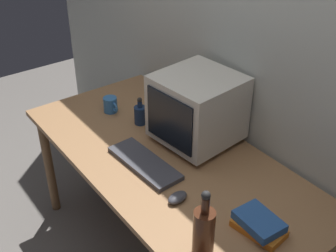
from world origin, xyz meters
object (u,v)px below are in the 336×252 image
(mug, at_px, (111,105))
(bottle_tall, at_px, (204,230))
(bottle_short, at_px, (140,114))
(computer_mouse, at_px, (177,198))
(crt_monitor, at_px, (197,109))
(keyboard, at_px, (144,163))
(book_stack, at_px, (259,224))

(mug, bearing_deg, bottle_tall, -12.68)
(bottle_short, distance_m, mug, 0.22)
(computer_mouse, bearing_deg, mug, 161.89)
(crt_monitor, bearing_deg, mug, -158.22)
(crt_monitor, bearing_deg, keyboard, -87.10)
(bottle_short, relative_size, mug, 1.36)
(bottle_tall, xyz_separation_m, bottle_short, (-0.92, 0.32, -0.05))
(keyboard, relative_size, computer_mouse, 4.20)
(crt_monitor, height_order, bottle_tall, crt_monitor)
(crt_monitor, relative_size, book_stack, 1.90)
(keyboard, height_order, bottle_short, bottle_short)
(computer_mouse, distance_m, bottle_tall, 0.32)
(bottle_short, xyz_separation_m, mug, (-0.21, -0.07, -0.01))
(bottle_tall, bearing_deg, keyboard, 167.98)
(mug, bearing_deg, book_stack, -0.14)
(bottle_tall, distance_m, mug, 1.16)
(computer_mouse, distance_m, bottle_short, 0.67)
(keyboard, distance_m, bottle_short, 0.39)
(computer_mouse, height_order, bottle_tall, bottle_tall)
(keyboard, xyz_separation_m, bottle_short, (-0.33, 0.20, 0.05))
(bottle_short, bearing_deg, crt_monitor, 24.47)
(bottle_tall, xyz_separation_m, book_stack, (0.05, 0.25, -0.08))
(crt_monitor, xyz_separation_m, mug, (-0.53, -0.21, -0.15))
(crt_monitor, distance_m, bottle_short, 0.37)
(keyboard, relative_size, book_stack, 1.89)
(computer_mouse, xyz_separation_m, book_stack, (0.34, 0.15, 0.02))
(computer_mouse, relative_size, book_stack, 0.45)
(crt_monitor, distance_m, bottle_tall, 0.76)
(computer_mouse, distance_m, mug, 0.86)
(keyboard, height_order, mug, mug)
(crt_monitor, height_order, computer_mouse, crt_monitor)
(bottle_short, height_order, book_stack, bottle_short)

